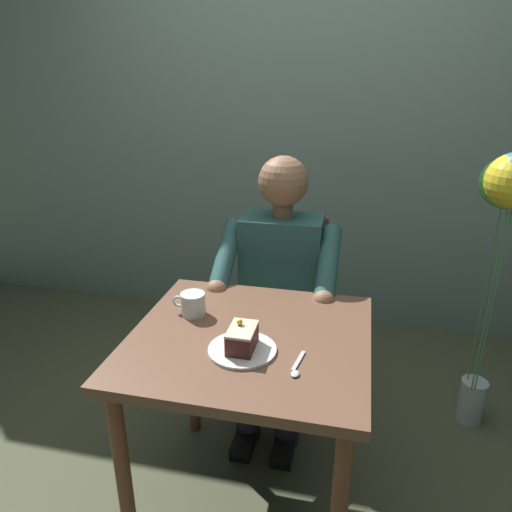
# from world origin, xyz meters

# --- Properties ---
(ground_plane) EXTENTS (14.00, 14.00, 0.00)m
(ground_plane) POSITION_xyz_m (0.00, 0.00, 0.00)
(ground_plane) COLOR #4F523A
(cafe_rear_panel) EXTENTS (6.40, 0.12, 3.00)m
(cafe_rear_panel) POSITION_xyz_m (0.00, -1.59, 1.50)
(cafe_rear_panel) COLOR gray
(cafe_rear_panel) RESTS_ON ground
(dining_table) EXTENTS (0.80, 0.76, 0.74)m
(dining_table) POSITION_xyz_m (0.00, 0.00, 0.63)
(dining_table) COLOR brown
(dining_table) RESTS_ON ground
(chair) EXTENTS (0.42, 0.42, 0.92)m
(chair) POSITION_xyz_m (0.00, -0.73, 0.51)
(chair) COLOR brown
(chair) RESTS_ON ground
(seated_person) EXTENTS (0.53, 0.58, 1.24)m
(seated_person) POSITION_xyz_m (0.00, -0.55, 0.66)
(seated_person) COLOR #2A5654
(seated_person) RESTS_ON ground
(dessert_plate) EXTENTS (0.22, 0.22, 0.01)m
(dessert_plate) POSITION_xyz_m (-0.00, 0.10, 0.74)
(dessert_plate) COLOR white
(dessert_plate) RESTS_ON dining_table
(cake_slice) EXTENTS (0.08, 0.12, 0.09)m
(cake_slice) POSITION_xyz_m (-0.00, 0.10, 0.79)
(cake_slice) COLOR #4B2320
(cake_slice) RESTS_ON dessert_plate
(coffee_cup) EXTENTS (0.12, 0.09, 0.08)m
(coffee_cup) POSITION_xyz_m (0.24, -0.10, 0.78)
(coffee_cup) COLOR white
(coffee_cup) RESTS_ON dining_table
(dessert_spoon) EXTENTS (0.03, 0.14, 0.01)m
(dessert_spoon) POSITION_xyz_m (-0.18, 0.16, 0.74)
(dessert_spoon) COLOR silver
(dessert_spoon) RESTS_ON dining_table
(balloon_display) EXTENTS (0.23, 0.29, 1.29)m
(balloon_display) POSITION_xyz_m (-0.90, -0.63, 1.07)
(balloon_display) COLOR #B2C1C6
(balloon_display) RESTS_ON ground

